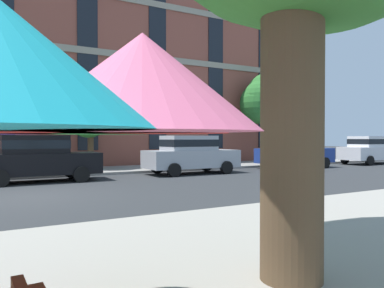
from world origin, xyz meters
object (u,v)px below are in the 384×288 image
(sedan_black, at_px, (38,157))
(sedan_silver, at_px, (191,153))
(street_tree_middle, at_px, (89,113))
(street_tree_right, at_px, (263,99))
(sedan_blue, at_px, (294,151))
(sedan_white, at_px, (370,149))

(sedan_black, height_order, sedan_silver, same)
(street_tree_middle, distance_m, street_tree_right, 11.46)
(sedan_blue, relative_size, street_tree_right, 0.74)
(sedan_white, height_order, street_tree_right, street_tree_right)
(sedan_black, bearing_deg, sedan_white, 0.00)
(sedan_blue, relative_size, sedan_white, 1.00)
(sedan_black, relative_size, sedan_silver, 1.00)
(sedan_black, distance_m, street_tree_middle, 4.98)
(sedan_silver, xyz_separation_m, street_tree_right, (7.59, 3.77, 3.26))
(sedan_black, relative_size, sedan_blue, 1.00)
(street_tree_right, bearing_deg, street_tree_middle, -179.01)
(sedan_black, bearing_deg, sedan_silver, 0.00)
(sedan_silver, bearing_deg, street_tree_right, 26.40)
(sedan_black, distance_m, sedan_silver, 6.65)
(sedan_silver, bearing_deg, sedan_blue, 0.00)
(sedan_black, xyz_separation_m, street_tree_middle, (2.85, 3.57, 1.97))
(sedan_black, xyz_separation_m, street_tree_right, (14.24, 3.77, 3.26))
(sedan_silver, xyz_separation_m, street_tree_middle, (-3.80, 3.57, 1.97))
(sedan_blue, xyz_separation_m, street_tree_middle, (-10.41, 3.57, 1.97))
(sedan_white, relative_size, street_tree_middle, 1.05)
(sedan_silver, bearing_deg, sedan_black, 180.00)
(sedan_black, relative_size, street_tree_right, 0.74)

